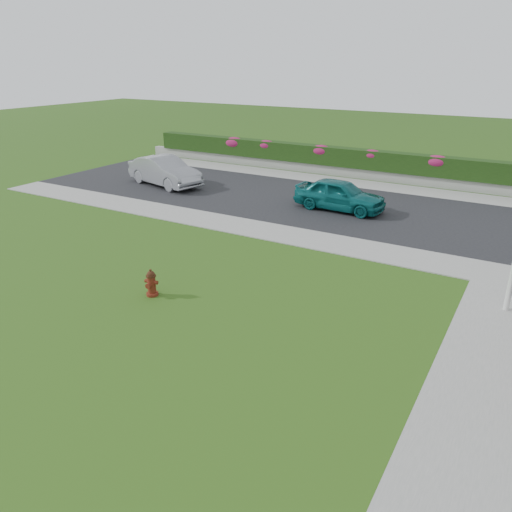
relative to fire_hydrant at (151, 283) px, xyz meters
The scene contains 15 objects.
ground 3.00m from the fire_hydrant, 41.39° to the right, with size 120.00×120.00×0.00m, color black.
street_far 12.36m from the fire_hydrant, 102.96° to the left, with size 26.00×8.00×0.04m, color black.
sidewalk_far 7.99m from the fire_hydrant, 118.19° to the left, with size 24.00×2.00×0.04m, color gray.
curb_corner 11.61m from the fire_hydrant, 37.32° to the left, with size 2.00×2.00×0.04m, color gray.
sidewalk_beyond 17.08m from the fire_hydrant, 85.87° to the left, with size 34.00×2.00×0.04m, color gray.
retaining_wall 18.58m from the fire_hydrant, 86.21° to the left, with size 34.00×0.40×0.60m, color gray.
hedge 18.69m from the fire_hydrant, 86.23° to the left, with size 32.00×0.90×1.10m, color black.
fire_hydrant is the anchor object (origin of this frame).
sedan_teal 11.57m from the fire_hydrant, 82.34° to the left, with size 1.72×4.29×1.46m, color #0C5B5C.
sedan_silver 14.15m from the fire_hydrant, 128.26° to the left, with size 1.69×4.86×1.60m, color #95979C.
flower_clump_a 20.57m from the fire_hydrant, 115.54° to the left, with size 1.46×0.94×0.73m, color #A11B54.
flower_clump_b 19.62m from the fire_hydrant, 108.94° to the left, with size 1.26×0.81×0.63m, color #A11B54.
flower_clump_c 18.73m from the fire_hydrant, 97.65° to the left, with size 1.34×0.86×0.67m, color #A11B54.
flower_clump_d 18.58m from the fire_hydrant, 87.69° to the left, with size 1.20×0.77×0.60m, color #A11B54.
flower_clump_e 19.08m from the fire_hydrant, 76.56° to the left, with size 1.38×0.89×0.69m, color #A11B54.
Camera 1 is at (7.44, -8.28, 6.76)m, focal length 35.00 mm.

